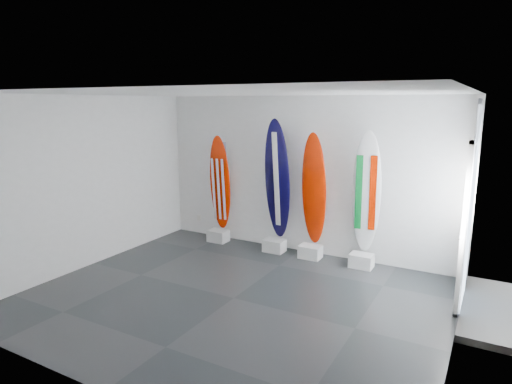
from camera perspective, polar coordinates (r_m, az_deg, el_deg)
The scene contains 16 objects.
floor at distance 6.79m, azimuth -2.89°, elevation -13.55°, with size 6.00×6.00×0.00m, color black.
ceiling at distance 6.15m, azimuth -3.18°, elevation 12.67°, with size 6.00×6.00×0.00m, color white.
wall_back at distance 8.48m, azimuth 5.97°, elevation 2.14°, with size 6.00×6.00×0.00m, color silver.
wall_front at distance 4.46m, azimuth -20.45°, elevation -7.17°, with size 6.00×6.00×0.00m, color silver.
wall_left at distance 8.27m, azimuth -20.94°, elevation 1.19°, with size 5.00×5.00×0.00m, color silver.
wall_right at distance 5.39m, azimuth 25.21°, elevation -4.39°, with size 5.00×5.00×0.00m, color silver.
display_block_usa at distance 9.34m, azimuth -4.90°, elevation -5.67°, with size 0.40×0.30×0.24m, color silver.
surfboard_usa at distance 9.16m, azimuth -4.67°, elevation 1.15°, with size 0.45×0.08×1.99m, color #9F1700.
display_block_navy at distance 8.70m, azimuth 2.39°, elevation -6.93°, with size 0.40×0.30×0.24m, color silver.
surfboard_navy at distance 8.47m, azimuth 2.77°, elevation 1.57°, with size 0.53×0.08×2.36m, color black.
display_block_swiss at distance 8.41m, azimuth 7.04°, elevation -7.68°, with size 0.40×0.30×0.24m, color silver.
surfboard_swiss at distance 8.19m, azimuth 7.50°, elevation 0.32°, with size 0.48×0.08×2.12m, color #9F1700.
display_block_italy at distance 8.12m, azimuth 13.48°, elevation -8.63°, with size 0.40×0.30×0.24m, color silver.
surfboard_italy at distance 7.89m, azimuth 14.09°, elevation -0.13°, with size 0.49×0.08×2.19m, color silver.
wall_outlet at distance 9.91m, azimuth -7.37°, elevation -3.33°, with size 0.09×0.02×0.13m, color silver.
glass_door at distance 6.91m, azimuth 25.87°, elevation -1.76°, with size 0.12×1.16×2.85m, color white, non-canonical shape.
Camera 1 is at (3.28, -5.20, 2.88)m, focal length 30.92 mm.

